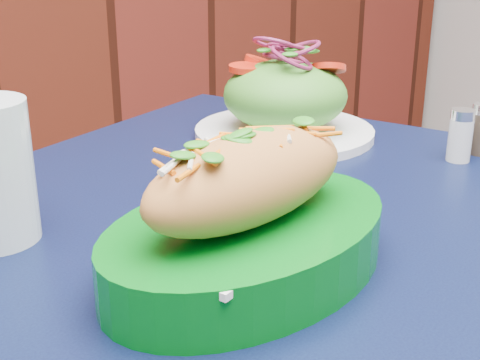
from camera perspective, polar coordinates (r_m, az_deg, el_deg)
cafe_table at (r=0.69m, az=4.96°, el=-10.76°), size 1.02×1.02×0.75m
banh_mi_basket at (r=0.54m, az=0.74°, el=-3.36°), size 0.30×0.22×0.13m
salad_plate at (r=0.91m, az=3.84°, el=6.77°), size 0.25×0.25×0.13m
salt_shaker at (r=0.86m, az=18.29°, el=3.63°), size 0.03×0.03×0.06m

